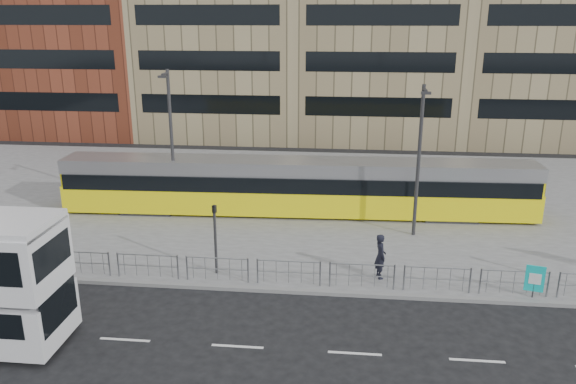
# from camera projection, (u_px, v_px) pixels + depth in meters

# --- Properties ---
(ground) EXTENTS (120.00, 120.00, 0.00)m
(ground) POSITION_uv_depth(u_px,v_px,m) (304.00, 294.00, 22.81)
(ground) COLOR black
(ground) RESTS_ON ground
(plaza) EXTENTS (64.00, 24.00, 0.15)m
(plaza) POSITION_uv_depth(u_px,v_px,m) (319.00, 200.00, 34.17)
(plaza) COLOR slate
(plaza) RESTS_ON ground
(kerb) EXTENTS (64.00, 0.25, 0.17)m
(kerb) POSITION_uv_depth(u_px,v_px,m) (305.00, 292.00, 22.84)
(kerb) COLOR gray
(kerb) RESTS_ON ground
(pedestrian_barrier) EXTENTS (32.07, 0.07, 1.10)m
(pedestrian_barrier) POSITION_uv_depth(u_px,v_px,m) (355.00, 269.00, 22.79)
(pedestrian_barrier) COLOR gray
(pedestrian_barrier) RESTS_ON plaza
(road_markings) EXTENTS (62.00, 0.12, 0.01)m
(road_markings) POSITION_uv_depth(u_px,v_px,m) (325.00, 352.00, 18.92)
(road_markings) COLOR white
(road_markings) RESTS_ON ground
(tram) EXTENTS (26.19, 3.39, 3.08)m
(tram) POSITION_uv_depth(u_px,v_px,m) (297.00, 187.00, 31.26)
(tram) COLOR #FEEE0D
(tram) RESTS_ON plaza
(ad_panel) EXTENTS (0.72, 0.22, 1.36)m
(ad_panel) POSITION_uv_depth(u_px,v_px,m) (535.00, 279.00, 22.01)
(ad_panel) COLOR #2D2D30
(ad_panel) RESTS_ON plaza
(pedestrian) EXTENTS (0.63, 0.81, 1.96)m
(pedestrian) POSITION_uv_depth(u_px,v_px,m) (380.00, 256.00, 23.66)
(pedestrian) COLOR black
(pedestrian) RESTS_ON plaza
(traffic_light_west) EXTENTS (0.22, 0.24, 3.10)m
(traffic_light_west) POSITION_uv_depth(u_px,v_px,m) (215.00, 230.00, 23.76)
(traffic_light_west) COLOR #2D2D30
(traffic_light_west) RESTS_ON plaza
(lamp_post_west) EXTENTS (0.45, 1.04, 7.98)m
(lamp_post_west) POSITION_uv_depth(u_px,v_px,m) (171.00, 138.00, 30.24)
(lamp_post_west) COLOR #2D2D30
(lamp_post_west) RESTS_ON plaza
(lamp_post_east) EXTENTS (0.45, 1.04, 7.59)m
(lamp_post_east) POSITION_uv_depth(u_px,v_px,m) (419.00, 155.00, 27.27)
(lamp_post_east) COLOR #2D2D30
(lamp_post_east) RESTS_ON plaza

